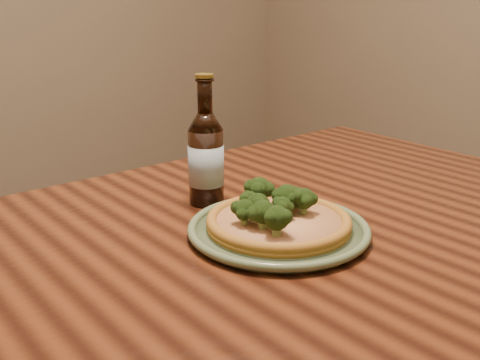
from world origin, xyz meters
TOP-DOWN VIEW (x-y plane):
  - table at (0.00, 0.10)m, footprint 1.60×0.90m
  - plate at (0.11, 0.07)m, footprint 0.30×0.30m
  - pizza at (0.11, 0.08)m, footprint 0.24×0.24m
  - beer_bottle at (0.10, 0.27)m, footprint 0.07×0.07m

SIDE VIEW (x-z plane):
  - table at x=0.00m, z-range 0.28..1.03m
  - plate at x=0.11m, z-range 0.75..0.77m
  - pizza at x=0.11m, z-range 0.75..0.81m
  - beer_bottle at x=0.10m, z-range 0.72..0.96m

